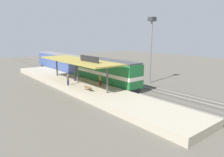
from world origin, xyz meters
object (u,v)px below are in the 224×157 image
person_walking (100,80)px  person_boarding (68,79)px  platform_bench (88,88)px  passenger_carriage_single (61,62)px  locomotive (107,72)px  freight_car (99,67)px  light_mast (151,36)px  person_waiting (75,75)px

person_walking → person_boarding: 5.05m
platform_bench → passenger_carriage_single: (6.00, 21.54, 0.97)m
locomotive → freight_car: bearing=61.8°
light_mast → person_walking: light_mast is taller
light_mast → person_waiting: 15.13m
locomotive → person_walking: (-2.86, -2.14, -0.56)m
locomotive → passenger_carriage_single: locomotive is taller
person_waiting → person_boarding: bearing=-136.5°
platform_bench → locomotive: (6.00, 3.54, 1.07)m
passenger_carriage_single → person_walking: (-2.86, -20.14, -0.46)m
freight_car → person_walking: freight_car is taller
platform_bench → person_walking: 3.47m
light_mast → person_walking: (-10.66, 0.79, -6.54)m
passenger_carriage_single → light_mast: size_ratio=1.71×
platform_bench → light_mast: 15.51m
light_mast → passenger_carriage_single: bearing=110.4°
light_mast → person_waiting: size_ratio=6.84×
platform_bench → light_mast: bearing=2.5°
locomotive → light_mast: 10.26m
passenger_carriage_single → light_mast: 23.15m
freight_car → person_waiting: freight_car is taller
platform_bench → person_walking: bearing=24.0°
person_boarding → light_mast: bearing=-15.7°
passenger_carriage_single → locomotive: bearing=-90.0°
locomotive → person_waiting: (-4.25, 3.47, -0.56)m
platform_bench → light_mast: size_ratio=0.15×
platform_bench → person_waiting: (1.75, 7.01, 0.51)m
locomotive → person_waiting: 5.52m
light_mast → person_waiting: bearing=152.0°
light_mast → locomotive: bearing=159.4°
person_walking → person_boarding: (-3.84, 3.29, 0.00)m
person_boarding → passenger_carriage_single: bearing=68.3°
passenger_carriage_single → person_boarding: (-6.70, -16.85, -0.46)m
passenger_carriage_single → person_boarding: 18.14m
locomotive → light_mast: bearing=-20.6°
passenger_carriage_single → person_walking: passenger_carriage_single is taller
locomotive → person_waiting: bearing=140.8°
light_mast → person_boarding: (-14.50, 4.08, -6.54)m
person_waiting → person_walking: same height
passenger_carriage_single → light_mast: (7.80, -20.93, 6.08)m
freight_car → light_mast: 13.55m
light_mast → freight_car: bearing=105.6°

